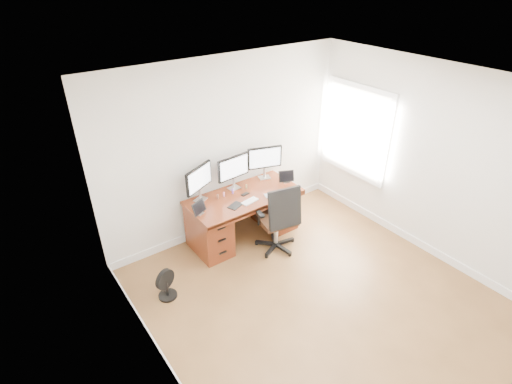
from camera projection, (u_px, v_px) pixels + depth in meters
ground at (326, 306)px, 5.00m from camera, size 4.50×4.50×0.00m
back_wall at (226, 148)px, 5.90m from camera, size 4.00×0.10×2.70m
right_wall at (435, 165)px, 5.41m from camera, size 0.10×4.50×2.70m
desk at (243, 214)px, 6.08m from camera, size 1.70×0.80×0.75m
office_chair at (278, 229)px, 5.81m from camera, size 0.69×0.69×1.11m
floor_fan at (166, 285)px, 5.05m from camera, size 0.28×0.24×0.41m
monitor_left at (199, 179)px, 5.61m from camera, size 0.51×0.27×0.53m
monitor_center at (233, 168)px, 5.90m from camera, size 0.55×0.16×0.53m
monitor_right at (265, 159)px, 6.20m from camera, size 0.53×0.21×0.53m
tablet_left at (199, 209)px, 5.42m from camera, size 0.25×0.16×0.19m
tablet_right at (287, 177)px, 6.20m from camera, size 0.25×0.16×0.19m
keyboard at (250, 201)px, 5.73m from camera, size 0.27×0.15×0.01m
trackpad at (269, 195)px, 5.87m from camera, size 0.14×0.14×0.01m
drawing_tablet at (235, 206)px, 5.63m from camera, size 0.25×0.20×0.01m
phone at (245, 194)px, 5.91m from camera, size 0.13×0.08×0.01m
figurine_brown at (218, 196)px, 5.78m from camera, size 0.03×0.03×0.08m
figurine_pink at (224, 194)px, 5.84m from camera, size 0.03×0.03×0.08m
figurine_purple at (233, 191)px, 5.92m from camera, size 0.03×0.03×0.08m
figurine_yellow at (246, 186)px, 6.04m from camera, size 0.03×0.03×0.08m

